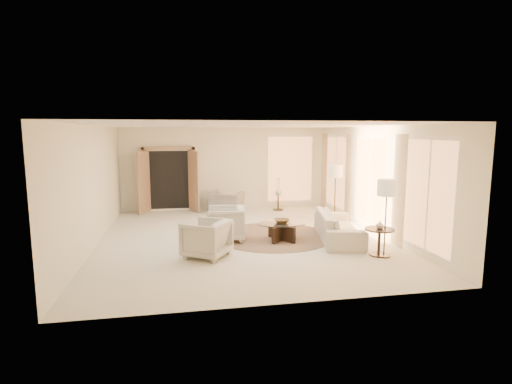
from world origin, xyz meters
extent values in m
cube|color=silver|center=(0.00, 0.00, -0.01)|extent=(7.00, 8.00, 0.02)
cube|color=white|center=(0.00, 0.00, 2.80)|extent=(7.00, 8.00, 0.02)
cube|color=#EFE9CA|center=(0.00, 4.00, 1.40)|extent=(7.00, 0.04, 2.80)
cube|color=#EFE9CA|center=(0.00, -4.00, 1.40)|extent=(7.00, 0.04, 2.80)
cube|color=#EFE9CA|center=(-3.50, 0.00, 1.40)|extent=(0.04, 8.00, 2.80)
cube|color=#EFE9CA|center=(3.50, 0.00, 1.40)|extent=(0.04, 8.00, 2.80)
cube|color=tan|center=(-1.90, 3.89, 1.08)|extent=(1.80, 0.12, 2.16)
cube|color=tan|center=(-2.70, 3.62, 1.03)|extent=(0.35, 0.66, 2.00)
cube|color=tan|center=(-1.10, 3.62, 1.03)|extent=(0.35, 0.66, 2.00)
cylinder|color=#463224|center=(0.77, 0.02, 0.01)|extent=(3.90, 3.90, 0.01)
imported|color=beige|center=(2.29, -0.59, 0.34)|extent=(1.37, 2.46, 0.68)
imported|color=beige|center=(-0.45, -0.12, 0.46)|extent=(0.94, 0.99, 0.92)
imported|color=beige|center=(-1.01, -1.39, 0.44)|extent=(1.13, 1.15, 0.88)
imported|color=gray|center=(-0.08, 3.25, 0.46)|extent=(1.25, 1.07, 0.92)
cube|color=black|center=(0.89, -0.41, 0.20)|extent=(0.51, 0.82, 0.40)
cube|color=black|center=(0.89, -0.41, 0.20)|extent=(0.65, 0.74, 0.40)
cylinder|color=white|center=(0.89, -0.41, 0.43)|extent=(1.31, 1.31, 0.02)
cylinder|color=black|center=(2.65, -1.97, 0.01)|extent=(0.39, 0.39, 0.03)
cylinder|color=black|center=(2.65, -1.97, 0.29)|extent=(0.06, 0.06, 0.56)
cylinder|color=black|center=(2.65, -1.97, 0.58)|extent=(0.63, 0.63, 0.03)
cylinder|color=#302618|center=(1.73, 3.40, 0.01)|extent=(0.36, 0.36, 0.03)
cylinder|color=#302618|center=(1.73, 3.40, 0.27)|extent=(0.05, 0.05, 0.51)
cylinder|color=white|center=(1.73, 3.40, 0.53)|extent=(0.47, 0.47, 0.03)
cylinder|color=#302618|center=(2.90, 1.20, 0.02)|extent=(0.29, 0.29, 0.03)
cylinder|color=#302618|center=(2.90, 1.20, 0.72)|extent=(0.03, 0.03, 1.45)
cylinder|color=beige|center=(2.90, 1.20, 1.53)|extent=(0.41, 0.41, 0.35)
cylinder|color=#302618|center=(2.73, -2.06, 0.02)|extent=(0.28, 0.28, 0.03)
cylinder|color=#302618|center=(2.73, -2.06, 0.70)|extent=(0.03, 0.03, 1.41)
cylinder|color=beige|center=(2.73, -2.06, 1.49)|extent=(0.40, 0.40, 0.34)
imported|color=brown|center=(0.89, -0.41, 0.49)|extent=(0.42, 0.42, 0.09)
imported|color=white|center=(2.65, -1.97, 0.68)|extent=(0.21, 0.21, 0.18)
imported|color=white|center=(1.73, 3.40, 0.66)|extent=(0.28, 0.28, 0.23)
camera|label=1|loc=(-1.49, -9.67, 2.63)|focal=28.00mm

